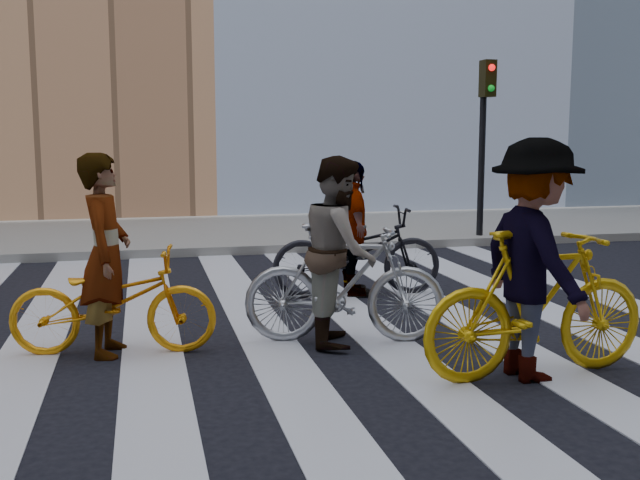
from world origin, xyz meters
name	(u,v)px	position (x,y,z in m)	size (l,w,h in m)	color
ground	(315,329)	(0.00, 0.00, 0.00)	(100.00, 100.00, 0.00)	black
sidewalk_far	(230,232)	(0.00, 7.50, 0.07)	(100.00, 5.00, 0.15)	gray
zebra_crosswalk	(315,329)	(0.00, 0.00, 0.01)	(8.25, 10.00, 0.01)	silver
traffic_signal	(485,119)	(4.40, 5.32, 2.28)	(0.22, 0.42, 3.33)	black
bike_yellow_left	(113,301)	(-1.98, -0.42, 0.49)	(0.65, 1.86, 0.97)	#FF9C0E
bike_silver_mid	(345,283)	(0.17, -0.54, 0.58)	(0.55, 1.93, 1.16)	#A5A7AE
bike_yellow_right	(537,304)	(1.43, -1.92, 0.62)	(0.58, 2.05, 1.23)	#D7A10B
bike_dark_rear	(357,251)	(0.89, 1.50, 0.56)	(0.74, 2.12, 1.11)	black
rider_left	(106,255)	(-2.03, -0.42, 0.92)	(0.67, 0.44, 1.84)	slate
rider_mid	(340,251)	(0.12, -0.54, 0.90)	(0.87, 0.68, 1.80)	slate
rider_right	(534,260)	(1.38, -1.92, 0.98)	(1.27, 0.73, 1.97)	slate
rider_rear	(353,229)	(0.84, 1.50, 0.84)	(0.98, 0.41, 1.68)	slate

